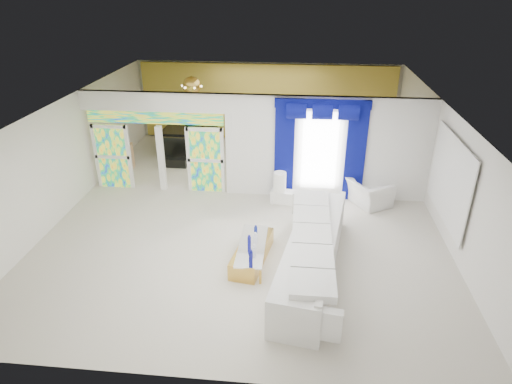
# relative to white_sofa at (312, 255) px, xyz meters

# --- Properties ---
(floor) EXTENTS (12.00, 12.00, 0.00)m
(floor) POSITION_rel_white_sofa_xyz_m (-1.70, 2.85, -0.44)
(floor) COLOR #B7AF9E
(floor) RESTS_ON ground
(dividing_wall) EXTENTS (5.70, 0.18, 3.00)m
(dividing_wall) POSITION_rel_white_sofa_xyz_m (0.45, 3.85, 1.06)
(dividing_wall) COLOR white
(dividing_wall) RESTS_ON ground
(dividing_header) EXTENTS (4.30, 0.18, 0.55)m
(dividing_header) POSITION_rel_white_sofa_xyz_m (-4.55, 3.85, 2.29)
(dividing_header) COLOR white
(dividing_header) RESTS_ON dividing_wall
(stained_panel_left) EXTENTS (0.95, 0.04, 2.00)m
(stained_panel_left) POSITION_rel_white_sofa_xyz_m (-5.97, 3.85, 0.56)
(stained_panel_left) COLOR #994C3F
(stained_panel_left) RESTS_ON ground
(stained_panel_right) EXTENTS (0.95, 0.04, 2.00)m
(stained_panel_right) POSITION_rel_white_sofa_xyz_m (-3.12, 3.85, 0.56)
(stained_panel_right) COLOR #994C3F
(stained_panel_right) RESTS_ON ground
(stained_transom) EXTENTS (4.00, 0.05, 0.35)m
(stained_transom) POSITION_rel_white_sofa_xyz_m (-4.55, 3.85, 1.81)
(stained_transom) COLOR #994C3F
(stained_transom) RESTS_ON dividing_header
(window_pane) EXTENTS (1.00, 0.02, 2.30)m
(window_pane) POSITION_rel_white_sofa_xyz_m (0.20, 3.75, 1.01)
(window_pane) COLOR white
(window_pane) RESTS_ON dividing_wall
(blue_drape_left) EXTENTS (0.55, 0.10, 2.80)m
(blue_drape_left) POSITION_rel_white_sofa_xyz_m (-0.80, 3.72, 0.96)
(blue_drape_left) COLOR #030648
(blue_drape_left) RESTS_ON ground
(blue_drape_right) EXTENTS (0.55, 0.10, 2.80)m
(blue_drape_right) POSITION_rel_white_sofa_xyz_m (1.20, 3.72, 0.96)
(blue_drape_right) COLOR #030648
(blue_drape_right) RESTS_ON ground
(blue_pelmet) EXTENTS (2.60, 0.12, 0.25)m
(blue_pelmet) POSITION_rel_white_sofa_xyz_m (0.20, 3.72, 2.38)
(blue_pelmet) COLOR #030648
(blue_pelmet) RESTS_ON dividing_wall
(wall_mirror) EXTENTS (0.04, 2.70, 1.90)m
(wall_mirror) POSITION_rel_white_sofa_xyz_m (3.24, 1.85, 1.11)
(wall_mirror) COLOR white
(wall_mirror) RESTS_ON ground
(gold_curtains) EXTENTS (9.70, 0.12, 2.90)m
(gold_curtains) POSITION_rel_white_sofa_xyz_m (-1.70, 8.75, 1.06)
(gold_curtains) COLOR gold
(gold_curtains) RESTS_ON ground
(white_sofa) EXTENTS (1.71, 4.70, 0.88)m
(white_sofa) POSITION_rel_white_sofa_xyz_m (0.00, 0.00, 0.00)
(white_sofa) COLOR white
(white_sofa) RESTS_ON ground
(coffee_table) EXTENTS (0.88, 1.87, 0.40)m
(coffee_table) POSITION_rel_white_sofa_xyz_m (-1.35, 0.30, -0.24)
(coffee_table) COLOR gold
(coffee_table) RESTS_ON ground
(console_table) EXTENTS (1.12, 0.49, 0.36)m
(console_table) POSITION_rel_white_sofa_xyz_m (-0.58, 3.28, -0.26)
(console_table) COLOR white
(console_table) RESTS_ON ground
(table_lamp) EXTENTS (0.36, 0.36, 0.58)m
(table_lamp) POSITION_rel_white_sofa_xyz_m (-0.88, 3.28, 0.21)
(table_lamp) COLOR white
(table_lamp) RESTS_ON console_table
(armchair) EXTENTS (1.41, 1.46, 0.73)m
(armchair) POSITION_rel_white_sofa_xyz_m (1.67, 3.45, -0.08)
(armchair) COLOR white
(armchair) RESTS_ON ground
(grand_piano) EXTENTS (1.42, 1.85, 0.92)m
(grand_piano) POSITION_rel_white_sofa_xyz_m (-4.62, 7.23, 0.02)
(grand_piano) COLOR black
(grand_piano) RESTS_ON ground
(piano_bench) EXTENTS (0.88, 0.36, 0.29)m
(piano_bench) POSITION_rel_white_sofa_xyz_m (-4.62, 5.63, -0.29)
(piano_bench) COLOR black
(piano_bench) RESTS_ON ground
(tv_console) EXTENTS (0.66, 0.61, 0.86)m
(tv_console) POSITION_rel_white_sofa_xyz_m (-6.24, 5.24, -0.01)
(tv_console) COLOR tan
(tv_console) RESTS_ON ground
(chandelier) EXTENTS (0.60, 0.60, 0.60)m
(chandelier) POSITION_rel_white_sofa_xyz_m (-4.00, 6.25, 2.21)
(chandelier) COLOR gold
(chandelier) RESTS_ON ceiling
(decanters) EXTENTS (0.23, 1.23, 0.24)m
(decanters) POSITION_rel_white_sofa_xyz_m (-1.32, 0.22, 0.06)
(decanters) COLOR white
(decanters) RESTS_ON coffee_table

